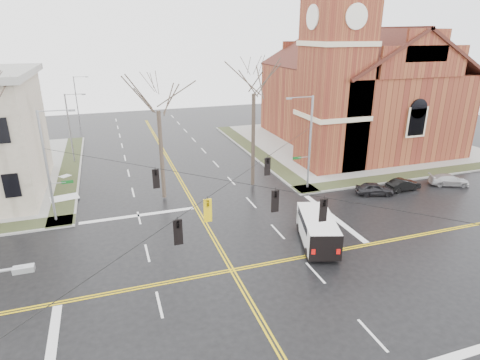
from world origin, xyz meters
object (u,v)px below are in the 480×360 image
object	(u,v)px
tree_ne	(254,87)
signal_pole_nw	(49,164)
streetlight_north_b	(77,100)
parked_car_a	(375,189)
cargo_van	(317,227)
tree_nw_near	(158,105)
streetlight_north_a	(71,126)
parked_car_c	(449,180)
church	(354,82)
parked_car_b	(403,185)
signal_pole_ne	(308,140)

from	to	relation	value
tree_ne	signal_pole_nw	bearing A→B (deg)	-172.13
streetlight_north_b	parked_car_a	distance (m)	48.65
cargo_van	parked_car_a	distance (m)	11.84
tree_nw_near	streetlight_north_a	bearing A→B (deg)	119.87
streetlight_north_b	parked_car_a	size ratio (longest dim) A/B	2.28
streetlight_north_a	parked_car_c	world-z (taller)	streetlight_north_a
church	parked_car_c	world-z (taller)	church
signal_pole_nw	parked_car_c	xyz separation A→B (m)	(36.83, -3.77, -4.39)
parked_car_b	tree_ne	size ratio (longest dim) A/B	0.26
signal_pole_nw	streetlight_north_a	xyz separation A→B (m)	(0.67, 16.50, -0.48)
parked_car_b	tree_ne	xyz separation A→B (m)	(-13.54, 5.89, 9.23)
parked_car_c	tree_nw_near	world-z (taller)	tree_nw_near
church	streetlight_north_a	size ratio (longest dim) A/B	3.44
parked_car_a	parked_car_b	world-z (taller)	parked_car_a
signal_pole_nw	cargo_van	bearing A→B (deg)	-28.71
signal_pole_ne	streetlight_north_b	size ratio (longest dim) A/B	1.12
parked_car_a	signal_pole_ne	bearing A→B (deg)	76.20
signal_pole_ne	tree_nw_near	distance (m)	14.31
church	cargo_van	distance (m)	30.18
streetlight_north_b	parked_car_b	bearing A→B (deg)	-52.31
signal_pole_ne	parked_car_b	world-z (taller)	signal_pole_ne
cargo_van	tree_nw_near	world-z (taller)	tree_nw_near
parked_car_a	parked_car_b	xyz separation A→B (m)	(3.37, 0.07, -0.02)
parked_car_a	cargo_van	bearing A→B (deg)	142.11
streetlight_north_a	tree_ne	world-z (taller)	tree_ne
tree_ne	cargo_van	bearing A→B (deg)	-88.56
signal_pole_ne	parked_car_c	world-z (taller)	signal_pole_ne
streetlight_north_a	parked_car_b	xyz separation A→B (m)	(30.83, -19.91, -3.89)
tree_ne	parked_car_c	bearing A→B (deg)	-18.33
tree_ne	parked_car_a	bearing A→B (deg)	-30.36
signal_pole_nw	streetlight_north_b	distance (m)	36.51
signal_pole_nw	streetlight_north_a	bearing A→B (deg)	87.68
parked_car_b	tree_ne	bearing A→B (deg)	62.78
streetlight_north_a	parked_car_a	bearing A→B (deg)	-36.03
signal_pole_ne	streetlight_north_b	distance (m)	42.61
signal_pole_ne	parked_car_c	size ratio (longest dim) A/B	2.33
parked_car_b	parked_car_c	world-z (taller)	parked_car_b
signal_pole_nw	parked_car_a	xyz separation A→B (m)	(28.13, -3.48, -4.35)
parked_car_b	signal_pole_ne	bearing A→B (deg)	65.25
church	streetlight_north_b	xyz separation A→B (m)	(-35.42, 23.22, -3.97)
church	tree_ne	size ratio (longest dim) A/B	2.02
cargo_van	parked_car_a	world-z (taller)	cargo_van
church	tree_ne	xyz separation A→B (m)	(-18.13, -10.80, 1.37)
signal_pole_nw	cargo_van	xyz separation A→B (m)	(18.27, -10.01, -3.67)
streetlight_north_a	tree_ne	distance (m)	22.89
parked_car_c	church	bearing A→B (deg)	25.12
parked_car_a	parked_car_c	world-z (taller)	parked_car_a
parked_car_a	parked_car_b	distance (m)	3.37
parked_car_b	tree_nw_near	distance (m)	24.55
signal_pole_ne	parked_car_b	distance (m)	10.45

